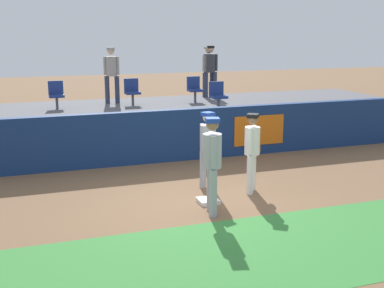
{
  "coord_description": "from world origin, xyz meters",
  "views": [
    {
      "loc": [
        -3.19,
        -8.84,
        3.4
      ],
      "look_at": [
        0.2,
        0.99,
        1.0
      ],
      "focal_mm": 46.19,
      "sensor_mm": 36.0,
      "label": 1
    }
  ],
  "objects_px": {
    "player_coach_visitor": "(208,145)",
    "seat_back_center": "(132,90)",
    "first_base": "(208,201)",
    "seat_back_right": "(194,88)",
    "spectator_casual": "(210,67)",
    "player_runner_visitor": "(212,159)",
    "seat_back_left": "(56,93)",
    "spectator_capped": "(208,68)",
    "spectator_hooded": "(112,71)",
    "player_fielder_home": "(252,147)",
    "seat_front_right": "(218,94)"
  },
  "relations": [
    {
      "from": "spectator_hooded",
      "to": "player_runner_visitor",
      "type": "bearing_deg",
      "value": 108.45
    },
    {
      "from": "seat_back_right",
      "to": "player_fielder_home",
      "type": "bearing_deg",
      "value": -98.17
    },
    {
      "from": "player_runner_visitor",
      "to": "player_coach_visitor",
      "type": "distance_m",
      "value": 1.47
    },
    {
      "from": "player_fielder_home",
      "to": "spectator_casual",
      "type": "height_order",
      "value": "spectator_casual"
    },
    {
      "from": "spectator_casual",
      "to": "first_base",
      "type": "bearing_deg",
      "value": 83.68
    },
    {
      "from": "first_base",
      "to": "seat_back_center",
      "type": "height_order",
      "value": "seat_back_center"
    },
    {
      "from": "seat_back_left",
      "to": "seat_back_center",
      "type": "bearing_deg",
      "value": 0.0
    },
    {
      "from": "player_fielder_home",
      "to": "player_coach_visitor",
      "type": "xyz_separation_m",
      "value": [
        -0.83,
        0.48,
        0.01
      ]
    },
    {
      "from": "seat_back_left",
      "to": "spectator_casual",
      "type": "bearing_deg",
      "value": 10.69
    },
    {
      "from": "seat_back_center",
      "to": "seat_back_right",
      "type": "height_order",
      "value": "same"
    },
    {
      "from": "seat_front_right",
      "to": "seat_back_left",
      "type": "bearing_deg",
      "value": 158.44
    },
    {
      "from": "first_base",
      "to": "seat_back_right",
      "type": "height_order",
      "value": "seat_back_right"
    },
    {
      "from": "seat_back_left",
      "to": "spectator_capped",
      "type": "relative_size",
      "value": 0.48
    },
    {
      "from": "player_coach_visitor",
      "to": "seat_back_center",
      "type": "distance_m",
      "value": 5.84
    },
    {
      "from": "seat_back_left",
      "to": "spectator_hooded",
      "type": "distance_m",
      "value": 1.99
    },
    {
      "from": "player_coach_visitor",
      "to": "seat_back_center",
      "type": "xyz_separation_m",
      "value": [
        -0.38,
        5.81,
        0.54
      ]
    },
    {
      "from": "spectator_casual",
      "to": "spectator_hooded",
      "type": "bearing_deg",
      "value": 21.61
    },
    {
      "from": "seat_back_right",
      "to": "first_base",
      "type": "bearing_deg",
      "value": -107.0
    },
    {
      "from": "player_runner_visitor",
      "to": "seat_back_right",
      "type": "xyz_separation_m",
      "value": [
        2.17,
        7.21,
        0.46
      ]
    },
    {
      "from": "seat_front_right",
      "to": "spectator_hooded",
      "type": "xyz_separation_m",
      "value": [
        -2.74,
        2.4,
        0.57
      ]
    },
    {
      "from": "player_fielder_home",
      "to": "spectator_casual",
      "type": "distance_m",
      "value": 7.63
    },
    {
      "from": "player_runner_visitor",
      "to": "spectator_capped",
      "type": "distance_m",
      "value": 8.93
    },
    {
      "from": "first_base",
      "to": "spectator_casual",
      "type": "xyz_separation_m",
      "value": [
        2.99,
        7.66,
        2.07
      ]
    },
    {
      "from": "spectator_casual",
      "to": "seat_back_left",
      "type": "bearing_deg",
      "value": 25.68
    },
    {
      "from": "player_fielder_home",
      "to": "seat_back_right",
      "type": "distance_m",
      "value": 6.38
    },
    {
      "from": "player_runner_visitor",
      "to": "seat_back_left",
      "type": "distance_m",
      "value": 7.57
    },
    {
      "from": "first_base",
      "to": "seat_back_left",
      "type": "relative_size",
      "value": 0.48
    },
    {
      "from": "player_runner_visitor",
      "to": "seat_front_right",
      "type": "xyz_separation_m",
      "value": [
        2.28,
        5.41,
        0.46
      ]
    },
    {
      "from": "first_base",
      "to": "spectator_hooded",
      "type": "height_order",
      "value": "spectator_hooded"
    },
    {
      "from": "player_coach_visitor",
      "to": "seat_front_right",
      "type": "relative_size",
      "value": 2.03
    },
    {
      "from": "player_fielder_home",
      "to": "seat_back_right",
      "type": "xyz_separation_m",
      "value": [
        0.9,
        6.29,
        0.55
      ]
    },
    {
      "from": "seat_back_left",
      "to": "spectator_casual",
      "type": "height_order",
      "value": "spectator_casual"
    },
    {
      "from": "player_runner_visitor",
      "to": "spectator_hooded",
      "type": "distance_m",
      "value": 7.89
    },
    {
      "from": "first_base",
      "to": "seat_back_left",
      "type": "distance_m",
      "value": 7.22
    },
    {
      "from": "player_fielder_home",
      "to": "seat_back_left",
      "type": "height_order",
      "value": "seat_back_left"
    },
    {
      "from": "player_coach_visitor",
      "to": "spectator_capped",
      "type": "height_order",
      "value": "spectator_capped"
    },
    {
      "from": "player_coach_visitor",
      "to": "spectator_capped",
      "type": "bearing_deg",
      "value": 139.18
    },
    {
      "from": "seat_back_center",
      "to": "seat_back_right",
      "type": "bearing_deg",
      "value": -0.01
    },
    {
      "from": "seat_back_right",
      "to": "spectator_capped",
      "type": "distance_m",
      "value": 1.54
    },
    {
      "from": "player_fielder_home",
      "to": "spectator_hooded",
      "type": "relative_size",
      "value": 0.94
    },
    {
      "from": "seat_back_center",
      "to": "spectator_hooded",
      "type": "bearing_deg",
      "value": 131.3
    },
    {
      "from": "player_coach_visitor",
      "to": "player_runner_visitor",
      "type": "bearing_deg",
      "value": -37.4
    },
    {
      "from": "first_base",
      "to": "seat_back_right",
      "type": "distance_m",
      "value": 7.1
    },
    {
      "from": "first_base",
      "to": "player_coach_visitor",
      "type": "bearing_deg",
      "value": 70.33
    },
    {
      "from": "spectator_hooded",
      "to": "spectator_casual",
      "type": "relative_size",
      "value": 1.0
    },
    {
      "from": "seat_back_center",
      "to": "spectator_casual",
      "type": "xyz_separation_m",
      "value": [
        3.07,
        1.02,
        0.58
      ]
    },
    {
      "from": "player_runner_visitor",
      "to": "seat_back_center",
      "type": "bearing_deg",
      "value": -166.51
    },
    {
      "from": "seat_back_right",
      "to": "spectator_capped",
      "type": "xyz_separation_m",
      "value": [
        0.91,
        1.11,
        0.55
      ]
    },
    {
      "from": "player_coach_visitor",
      "to": "spectator_capped",
      "type": "xyz_separation_m",
      "value": [
        2.65,
        6.92,
        1.09
      ]
    },
    {
      "from": "seat_back_left",
      "to": "seat_back_right",
      "type": "bearing_deg",
      "value": -0.0
    }
  ]
}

